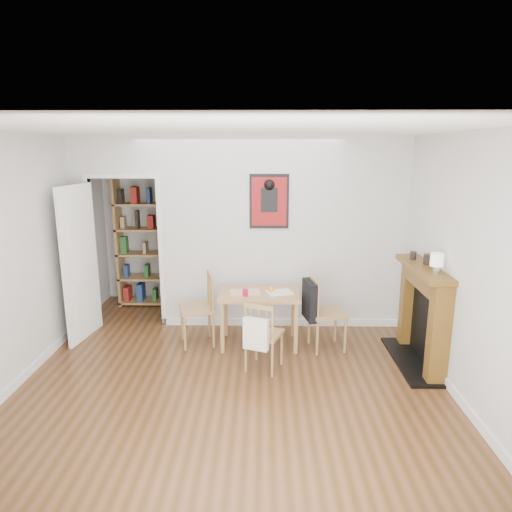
{
  "coord_description": "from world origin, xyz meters",
  "views": [
    {
      "loc": [
        0.32,
        -4.69,
        2.44
      ],
      "look_at": [
        0.24,
        0.6,
        1.18
      ],
      "focal_mm": 32.0,
      "sensor_mm": 36.0,
      "label": 1
    }
  ],
  "objects_px": {
    "mantel_lamp": "(437,261)",
    "ceramic_jar_a": "(428,259)",
    "red_glass": "(245,293)",
    "orange_fruit": "(271,289)",
    "chair_front": "(264,335)",
    "fireplace": "(424,312)",
    "notebook": "(279,292)",
    "bookshelf": "(145,242)",
    "chair_left": "(197,309)",
    "chair_right": "(326,312)",
    "ceramic_jar_b": "(413,255)",
    "dining_table": "(259,299)"
  },
  "relations": [
    {
      "from": "mantel_lamp",
      "to": "ceramic_jar_a",
      "type": "height_order",
      "value": "mantel_lamp"
    },
    {
      "from": "red_glass",
      "to": "orange_fruit",
      "type": "relative_size",
      "value": 1.14
    },
    {
      "from": "mantel_lamp",
      "to": "chair_front",
      "type": "bearing_deg",
      "value": 176.45
    },
    {
      "from": "fireplace",
      "to": "notebook",
      "type": "bearing_deg",
      "value": 163.59
    },
    {
      "from": "bookshelf",
      "to": "mantel_lamp",
      "type": "distance_m",
      "value": 4.33
    },
    {
      "from": "chair_front",
      "to": "notebook",
      "type": "xyz_separation_m",
      "value": [
        0.2,
        0.67,
        0.28
      ]
    },
    {
      "from": "chair_left",
      "to": "red_glass",
      "type": "relative_size",
      "value": 10.66
    },
    {
      "from": "red_glass",
      "to": "ceramic_jar_a",
      "type": "height_order",
      "value": "ceramic_jar_a"
    },
    {
      "from": "bookshelf",
      "to": "fireplace",
      "type": "height_order",
      "value": "bookshelf"
    },
    {
      "from": "chair_right",
      "to": "orange_fruit",
      "type": "relative_size",
      "value": 11.96
    },
    {
      "from": "orange_fruit",
      "to": "notebook",
      "type": "height_order",
      "value": "orange_fruit"
    },
    {
      "from": "chair_left",
      "to": "chair_front",
      "type": "bearing_deg",
      "value": -38.75
    },
    {
      "from": "mantel_lamp",
      "to": "ceramic_jar_b",
      "type": "distance_m",
      "value": 0.62
    },
    {
      "from": "chair_left",
      "to": "bookshelf",
      "type": "bearing_deg",
      "value": 123.44
    },
    {
      "from": "dining_table",
      "to": "ceramic_jar_b",
      "type": "distance_m",
      "value": 1.92
    },
    {
      "from": "chair_front",
      "to": "red_glass",
      "type": "xyz_separation_m",
      "value": [
        -0.22,
        0.55,
        0.31
      ]
    },
    {
      "from": "orange_fruit",
      "to": "ceramic_jar_a",
      "type": "relative_size",
      "value": 0.64
    },
    {
      "from": "chair_front",
      "to": "ceramic_jar_a",
      "type": "xyz_separation_m",
      "value": [
        1.85,
        0.26,
        0.81
      ]
    },
    {
      "from": "chair_front",
      "to": "ceramic_jar_b",
      "type": "height_order",
      "value": "ceramic_jar_b"
    },
    {
      "from": "red_glass",
      "to": "ceramic_jar_b",
      "type": "bearing_deg",
      "value": -1.39
    },
    {
      "from": "chair_front",
      "to": "red_glass",
      "type": "bearing_deg",
      "value": 112.06
    },
    {
      "from": "fireplace",
      "to": "ceramic_jar_a",
      "type": "relative_size",
      "value": 10.5
    },
    {
      "from": "ceramic_jar_b",
      "to": "ceramic_jar_a",
      "type": "bearing_deg",
      "value": -69.54
    },
    {
      "from": "chair_right",
      "to": "notebook",
      "type": "xyz_separation_m",
      "value": [
        -0.57,
        0.12,
        0.22
      ]
    },
    {
      "from": "dining_table",
      "to": "red_glass",
      "type": "height_order",
      "value": "red_glass"
    },
    {
      "from": "red_glass",
      "to": "dining_table",
      "type": "bearing_deg",
      "value": 34.14
    },
    {
      "from": "dining_table",
      "to": "chair_front",
      "type": "xyz_separation_m",
      "value": [
        0.05,
        -0.67,
        -0.19
      ]
    },
    {
      "from": "bookshelf",
      "to": "mantel_lamp",
      "type": "height_order",
      "value": "bookshelf"
    },
    {
      "from": "chair_front",
      "to": "chair_right",
      "type": "bearing_deg",
      "value": 35.82
    },
    {
      "from": "dining_table",
      "to": "fireplace",
      "type": "relative_size",
      "value": 0.8
    },
    {
      "from": "fireplace",
      "to": "mantel_lamp",
      "type": "distance_m",
      "value": 0.74
    },
    {
      "from": "chair_left",
      "to": "orange_fruit",
      "type": "distance_m",
      "value": 0.97
    },
    {
      "from": "bookshelf",
      "to": "fireplace",
      "type": "relative_size",
      "value": 1.65
    },
    {
      "from": "ceramic_jar_a",
      "to": "ceramic_jar_b",
      "type": "distance_m",
      "value": 0.25
    },
    {
      "from": "bookshelf",
      "to": "ceramic_jar_b",
      "type": "height_order",
      "value": "bookshelf"
    },
    {
      "from": "mantel_lamp",
      "to": "ceramic_jar_b",
      "type": "bearing_deg",
      "value": 94.06
    },
    {
      "from": "chair_left",
      "to": "fireplace",
      "type": "xyz_separation_m",
      "value": [
        2.67,
        -0.48,
        0.15
      ]
    },
    {
      "from": "dining_table",
      "to": "fireplace",
      "type": "bearing_deg",
      "value": -14.08
    },
    {
      "from": "chair_right",
      "to": "mantel_lamp",
      "type": "height_order",
      "value": "mantel_lamp"
    },
    {
      "from": "chair_left",
      "to": "bookshelf",
      "type": "relative_size",
      "value": 0.45
    },
    {
      "from": "dining_table",
      "to": "notebook",
      "type": "xyz_separation_m",
      "value": [
        0.25,
        0.01,
        0.09
      ]
    },
    {
      "from": "chair_right",
      "to": "fireplace",
      "type": "bearing_deg",
      "value": -18.66
    },
    {
      "from": "dining_table",
      "to": "ceramic_jar_a",
      "type": "bearing_deg",
      "value": -11.89
    },
    {
      "from": "red_glass",
      "to": "notebook",
      "type": "relative_size",
      "value": 0.28
    },
    {
      "from": "chair_right",
      "to": "orange_fruit",
      "type": "bearing_deg",
      "value": 166.55
    },
    {
      "from": "chair_front",
      "to": "notebook",
      "type": "distance_m",
      "value": 0.75
    },
    {
      "from": "chair_right",
      "to": "red_glass",
      "type": "relative_size",
      "value": 10.5
    },
    {
      "from": "fireplace",
      "to": "notebook",
      "type": "distance_m",
      "value": 1.7
    },
    {
      "from": "notebook",
      "to": "mantel_lamp",
      "type": "relative_size",
      "value": 1.46
    },
    {
      "from": "dining_table",
      "to": "chair_right",
      "type": "bearing_deg",
      "value": -7.85
    }
  ]
}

